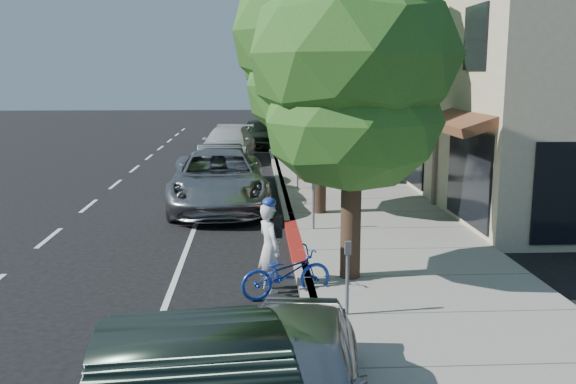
{
  "coord_description": "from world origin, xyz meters",
  "views": [
    {
      "loc": [
        -0.98,
        -14.11,
        4.12
      ],
      "look_at": [
        -0.18,
        0.81,
        1.35
      ],
      "focal_mm": 40.0,
      "sensor_mm": 36.0,
      "label": 1
    }
  ],
  "objects": [
    {
      "name": "street_tree_1",
      "position": [
        0.9,
        4.0,
        5.1
      ],
      "size": [
        5.06,
        5.06,
        8.26
      ],
      "color": "black",
      "rests_on": "ground"
    },
    {
      "name": "cyclist",
      "position": [
        -0.7,
        -2.32,
        0.86
      ],
      "size": [
        0.63,
        0.74,
        1.71
      ],
      "primitive_type": "imported",
      "rotation": [
        0.0,
        0.0,
        1.99
      ],
      "color": "silver",
      "rests_on": "ground"
    },
    {
      "name": "street_tree_2",
      "position": [
        0.9,
        10.0,
        4.09
      ],
      "size": [
        4.36,
        4.36,
        6.71
      ],
      "color": "black",
      "rests_on": "ground"
    },
    {
      "name": "dark_suv_far",
      "position": [
        -0.5,
        21.98,
        0.81
      ],
      "size": [
        2.54,
        4.98,
        1.62
      ],
      "primitive_type": "imported",
      "rotation": [
        0.0,
        0.0,
        0.13
      ],
      "color": "black",
      "rests_on": "ground"
    },
    {
      "name": "street_tree_4",
      "position": [
        0.9,
        22.0,
        4.62
      ],
      "size": [
        5.06,
        5.06,
        7.62
      ],
      "color": "black",
      "rests_on": "ground"
    },
    {
      "name": "storefront_building",
      "position": [
        9.6,
        18.0,
        3.5
      ],
      "size": [
        10.0,
        36.0,
        7.0
      ],
      "primitive_type": "cube",
      "color": "beige",
      "rests_on": "ground"
    },
    {
      "name": "ground",
      "position": [
        0.0,
        0.0,
        0.0
      ],
      "size": [
        120.0,
        120.0,
        0.0
      ],
      "primitive_type": "plane",
      "color": "black",
      "rests_on": "ground"
    },
    {
      "name": "curb_red_segment",
      "position": [
        0.0,
        1.0,
        0.07
      ],
      "size": [
        0.32,
        4.0,
        0.15
      ],
      "primitive_type": "cube",
      "color": "maroon",
      "rests_on": "ground"
    },
    {
      "name": "sidewalk",
      "position": [
        2.3,
        8.0,
        0.07
      ],
      "size": [
        4.6,
        56.0,
        0.15
      ],
      "primitive_type": "cube",
      "color": "gray",
      "rests_on": "ground"
    },
    {
      "name": "near_car_a",
      "position": [
        -0.5,
        -7.18,
        0.66
      ],
      "size": [
        1.95,
        4.02,
        1.32
      ],
      "primitive_type": "imported",
      "rotation": [
        0.0,
        0.0,
        -0.1
      ],
      "color": "#ACACB1",
      "rests_on": "ground"
    },
    {
      "name": "silver_suv",
      "position": [
        -2.08,
        5.5,
        0.88
      ],
      "size": [
        3.25,
        6.47,
        1.76
      ],
      "primitive_type": "imported",
      "rotation": [
        0.0,
        0.0,
        0.05
      ],
      "color": "#9F9FA3",
      "rests_on": "ground"
    },
    {
      "name": "street_tree_5",
      "position": [
        0.9,
        28.0,
        4.48
      ],
      "size": [
        4.36,
        4.36,
        7.24
      ],
      "color": "black",
      "rests_on": "ground"
    },
    {
      "name": "street_tree_3",
      "position": [
        0.9,
        16.0,
        4.93
      ],
      "size": [
        4.57,
        4.57,
        7.89
      ],
      "color": "black",
      "rests_on": "ground"
    },
    {
      "name": "dark_sedan",
      "position": [
        -2.2,
        9.11,
        0.77
      ],
      "size": [
        2.12,
        4.84,
        1.55
      ],
      "primitive_type": "imported",
      "rotation": [
        0.0,
        0.0,
        0.1
      ],
      "color": "black",
      "rests_on": "ground"
    },
    {
      "name": "pedestrian",
      "position": [
        1.53,
        9.24,
        1.06
      ],
      "size": [
        1.09,
        0.99,
        1.82
      ],
      "primitive_type": "imported",
      "rotation": [
        0.0,
        0.0,
        3.56
      ],
      "color": "black",
      "rests_on": "sidewalk"
    },
    {
      "name": "curb",
      "position": [
        0.0,
        8.0,
        0.07
      ],
      "size": [
        0.3,
        56.0,
        0.15
      ],
      "primitive_type": "cube",
      "color": "#9E998E",
      "rests_on": "ground"
    },
    {
      "name": "street_tree_0",
      "position": [
        0.9,
        -2.0,
        4.35
      ],
      "size": [
        4.06,
        4.06,
        6.98
      ],
      "color": "black",
      "rests_on": "ground"
    },
    {
      "name": "bicycle",
      "position": [
        -0.4,
        -2.67,
        0.46
      ],
      "size": [
        1.86,
        1.13,
        0.92
      ],
      "primitive_type": "imported",
      "rotation": [
        0.0,
        0.0,
        1.89
      ],
      "color": "#16339B",
      "rests_on": "ground"
    },
    {
      "name": "white_pickup",
      "position": [
        -2.2,
        16.51,
        0.8
      ],
      "size": [
        2.85,
        5.73,
        1.6
      ],
      "primitive_type": "imported",
      "rotation": [
        0.0,
        0.0,
        -0.11
      ],
      "color": "silver",
      "rests_on": "ground"
    }
  ]
}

